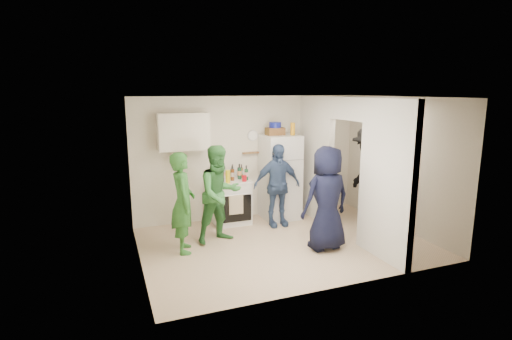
{
  "coord_description": "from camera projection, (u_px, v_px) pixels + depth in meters",
  "views": [
    {
      "loc": [
        -2.8,
        -5.95,
        2.62
      ],
      "look_at": [
        -0.37,
        0.4,
        1.25
      ],
      "focal_mm": 28.0,
      "sensor_mm": 36.0,
      "label": 1
    }
  ],
  "objects": [
    {
      "name": "floor",
      "position": [
        284.0,
        243.0,
        6.94
      ],
      "size": [
        4.8,
        4.8,
        0.0
      ],
      "primitive_type": "plane",
      "color": "beige",
      "rests_on": "ground"
    },
    {
      "name": "wall_back",
      "position": [
        250.0,
        157.0,
        8.25
      ],
      "size": [
        4.8,
        0.0,
        4.8
      ],
      "primitive_type": "plane",
      "rotation": [
        1.57,
        0.0,
        0.0
      ],
      "color": "silver",
      "rests_on": "floor"
    },
    {
      "name": "wall_front",
      "position": [
        341.0,
        198.0,
        5.14
      ],
      "size": [
        4.8,
        0.0,
        4.8
      ],
      "primitive_type": "plane",
      "rotation": [
        -1.57,
        0.0,
        0.0
      ],
      "color": "silver",
      "rests_on": "floor"
    },
    {
      "name": "wall_left",
      "position": [
        137.0,
        185.0,
        5.85
      ],
      "size": [
        0.0,
        3.4,
        3.4
      ],
      "primitive_type": "plane",
      "rotation": [
        1.57,
        0.0,
        1.57
      ],
      "color": "silver",
      "rests_on": "floor"
    },
    {
      "name": "wall_right",
      "position": [
        400.0,
        164.0,
        7.53
      ],
      "size": [
        0.0,
        3.4,
        3.4
      ],
      "primitive_type": "plane",
      "rotation": [
        1.57,
        0.0,
        -1.57
      ],
      "color": "silver",
      "rests_on": "floor"
    },
    {
      "name": "ceiling",
      "position": [
        286.0,
        97.0,
        6.45
      ],
      "size": [
        4.8,
        4.8,
        0.0
      ],
      "primitive_type": "plane",
      "rotation": [
        3.14,
        0.0,
        0.0
      ],
      "color": "white",
      "rests_on": "wall_back"
    },
    {
      "name": "partition_pier_back",
      "position": [
        315.0,
        158.0,
        8.12
      ],
      "size": [
        0.12,
        1.2,
        2.5
      ],
      "primitive_type": "cube",
      "color": "silver",
      "rests_on": "floor"
    },
    {
      "name": "partition_pier_front",
      "position": [
        386.0,
        181.0,
        6.11
      ],
      "size": [
        0.12,
        1.2,
        2.5
      ],
      "primitive_type": "cube",
      "color": "silver",
      "rests_on": "floor"
    },
    {
      "name": "partition_header",
      "position": [
        349.0,
        109.0,
        6.91
      ],
      "size": [
        0.12,
        1.0,
        0.4
      ],
      "primitive_type": "cube",
      "color": "silver",
      "rests_on": "partition_pier_back"
    },
    {
      "name": "stove",
      "position": [
        231.0,
        202.0,
        7.92
      ],
      "size": [
        0.74,
        0.61,
        0.88
      ],
      "primitive_type": "cube",
      "color": "white",
      "rests_on": "floor"
    },
    {
      "name": "upper_cabinet",
      "position": [
        183.0,
        132.0,
        7.48
      ],
      "size": [
        0.95,
        0.34,
        0.7
      ],
      "primitive_type": "cube",
      "color": "silver",
      "rests_on": "wall_back"
    },
    {
      "name": "fridge",
      "position": [
        280.0,
        177.0,
        8.18
      ],
      "size": [
        0.71,
        0.69,
        1.72
      ],
      "primitive_type": "cube",
      "color": "silver",
      "rests_on": "floor"
    },
    {
      "name": "wicker_basket",
      "position": [
        275.0,
        131.0,
        8.0
      ],
      "size": [
        0.35,
        0.25,
        0.15
      ],
      "primitive_type": "cube",
      "color": "brown",
      "rests_on": "fridge"
    },
    {
      "name": "blue_bowl",
      "position": [
        275.0,
        125.0,
        7.98
      ],
      "size": [
        0.24,
        0.24,
        0.11
      ],
      "primitive_type": "cylinder",
      "color": "navy",
      "rests_on": "wicker_basket"
    },
    {
      "name": "yellow_cup_stack_top",
      "position": [
        293.0,
        129.0,
        7.97
      ],
      "size": [
        0.09,
        0.09,
        0.25
      ],
      "primitive_type": "cylinder",
      "color": "orange",
      "rests_on": "fridge"
    },
    {
      "name": "wall_clock",
      "position": [
        253.0,
        136.0,
        8.16
      ],
      "size": [
        0.22,
        0.02,
        0.22
      ],
      "primitive_type": "cylinder",
      "rotation": [
        1.57,
        0.0,
        0.0
      ],
      "color": "white",
      "rests_on": "wall_back"
    },
    {
      "name": "spice_shelf",
      "position": [
        251.0,
        153.0,
        8.18
      ],
      "size": [
        0.35,
        0.08,
        0.03
      ],
      "primitive_type": "cube",
      "color": "olive",
      "rests_on": "wall_back"
    },
    {
      "name": "nook_window",
      "position": [
        394.0,
        141.0,
        7.63
      ],
      "size": [
        0.03,
        0.7,
        0.8
      ],
      "primitive_type": "cube",
      "color": "black",
      "rests_on": "wall_right"
    },
    {
      "name": "nook_window_frame",
      "position": [
        393.0,
        141.0,
        7.63
      ],
      "size": [
        0.04,
        0.76,
        0.86
      ],
      "primitive_type": "cube",
      "color": "white",
      "rests_on": "wall_right"
    },
    {
      "name": "nook_valance",
      "position": [
        393.0,
        123.0,
        7.55
      ],
      "size": [
        0.04,
        0.82,
        0.18
      ],
      "primitive_type": "cube",
      "color": "white",
      "rests_on": "wall_right"
    },
    {
      "name": "yellow_cup_stack_stove",
      "position": [
        228.0,
        177.0,
        7.57
      ],
      "size": [
        0.09,
        0.09,
        0.25
      ],
      "primitive_type": "cylinder",
      "color": "yellow",
      "rests_on": "stove"
    },
    {
      "name": "red_cup",
      "position": [
        244.0,
        178.0,
        7.72
      ],
      "size": [
        0.09,
        0.09,
        0.12
      ],
      "primitive_type": "cylinder",
      "color": "#BA0C18",
      "rests_on": "stove"
    },
    {
      "name": "person_green_left",
      "position": [
        183.0,
        203.0,
        6.45
      ],
      "size": [
        0.47,
        0.65,
        1.65
      ],
      "primitive_type": "imported",
      "rotation": [
        0.0,
        0.0,
        1.45
      ],
      "color": "#347D32",
      "rests_on": "floor"
    },
    {
      "name": "person_green_center",
      "position": [
        220.0,
        194.0,
        6.88
      ],
      "size": [
        0.96,
        0.83,
        1.7
      ],
      "primitive_type": "imported",
      "rotation": [
        0.0,
        0.0,
        0.26
      ],
      "color": "#398242",
      "rests_on": "floor"
    },
    {
      "name": "person_denim",
      "position": [
        277.0,
        185.0,
        7.71
      ],
      "size": [
        0.96,
        0.43,
        1.61
      ],
      "primitive_type": "imported",
      "rotation": [
        0.0,
        0.0,
        -0.03
      ],
      "color": "#364777",
      "rests_on": "floor"
    },
    {
      "name": "person_navy",
      "position": [
        327.0,
        198.0,
        6.54
      ],
      "size": [
        0.89,
        0.62,
        1.74
      ],
      "primitive_type": "imported",
      "rotation": [
        0.0,
        0.0,
        -3.06
      ],
      "color": "black",
      "rests_on": "floor"
    },
    {
      "name": "person_nook",
      "position": [
        369.0,
        177.0,
        7.68
      ],
      "size": [
        1.02,
        1.4,
        1.94
      ],
      "primitive_type": "imported",
      "rotation": [
        0.0,
        0.0,
        -1.83
      ],
      "color": "black",
      "rests_on": "floor"
    },
    {
      "name": "bottle_a",
      "position": [
        214.0,
        173.0,
        7.81
      ],
      "size": [
        0.06,
        0.06,
        0.29
      ],
      "primitive_type": "cylinder",
      "color": "brown",
      "rests_on": "stove"
    },
    {
      "name": "bottle_b",
      "position": [
        222.0,
        175.0,
        7.66
      ],
      "size": [
        0.07,
        0.07,
        0.27
      ],
      "primitive_type": "cylinder",
      "color": "#1E531B",
      "rests_on": "stove"
    },
    {
      "name": "bottle_c",
      "position": [
        225.0,
        172.0,
        7.92
      ],
      "size": [
        0.07,
        0.07,
        0.26
      ],
      "primitive_type": "cylinder",
      "color": "#B2B8C0",
      "rests_on": "stove"
    },
    {
      "name": "bottle_d",
      "position": [
        232.0,
        173.0,
        7.76
      ],
      "size": [
        0.07,
        0.07,
        0.3
      ],
      "primitive_type": "cylinder",
      "color": "#592C0F",
      "rests_on": "stove"
    },
    {
      "name": "bottle_e",
      "position": [
        233.0,
        171.0,
        8.0
      ],
      "size": [
        0.07,
        0.07,
        0.28
      ],
      "primitive_type": "cylinder",
      "color": "gray",
      "rests_on": "stove"
    },
    {
      "name": "bottle_f",
      "position": [
        239.0,
        171.0,
        7.9
      ],
      "size": [
        0.08,
        0.08,
        0.31
      ],
      "primitive_type": "cylinder",
      "color": "#194531",
      "rests_on": "stove"
    },
    {
      "name": "bottle_g",
      "position": [
        242.0,
        171.0,
        8.03
      ],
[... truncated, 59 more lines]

